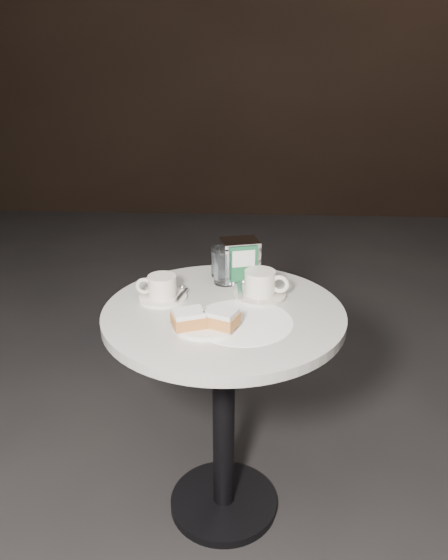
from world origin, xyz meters
The scene contains 9 objects.
ground centered at (0.00, 0.00, 0.00)m, with size 7.00×7.00×0.00m, color black.
cafe_table centered at (0.00, 0.00, 0.55)m, with size 0.70×0.70×0.74m.
sugar_spill centered at (0.06, -0.07, 0.75)m, with size 0.28×0.28×0.00m, color white.
beignet_plate centered at (-0.04, -0.11, 0.77)m, with size 0.19×0.18×0.06m.
coffee_cup_left centered at (-0.19, 0.06, 0.78)m, with size 0.16×0.15×0.08m.
coffee_cup_right centered at (0.11, 0.10, 0.78)m, with size 0.19×0.19×0.08m.
water_glass_left centered at (-0.02, 0.25, 0.79)m, with size 0.06×0.06×0.10m.
water_glass_right centered at (0.00, 0.20, 0.80)m, with size 0.10×0.10×0.12m.
napkin_dispenser centered at (0.04, 0.22, 0.81)m, with size 0.14×0.12×0.13m.
Camera 1 is at (0.07, -1.41, 1.44)m, focal length 35.00 mm.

